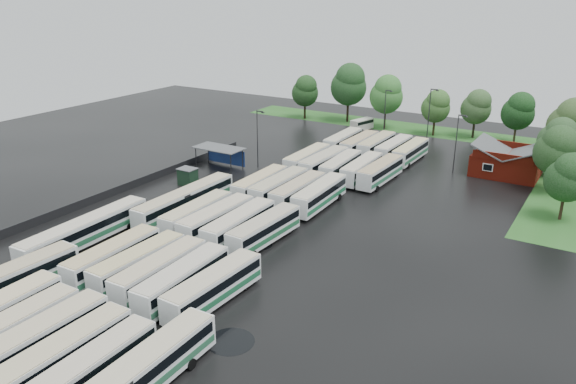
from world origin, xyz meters
The scene contains 57 objects.
ground centered at (0.00, 0.00, 0.00)m, with size 160.00×160.00×0.00m, color black.
brick_building centered at (24.00, 42.77, 1.87)m, with size 10.07×8.60×5.39m.
wash_shed centered at (-17.20, 22.02, 2.99)m, with size 8.20×4.20×3.58m.
utility_hut centered at (-16.20, 12.60, 1.32)m, with size 2.70×2.20×2.62m.
grass_strip_north centered at (2.00, 64.80, 0.01)m, with size 80.00×10.00×0.01m, color #265E1F.
grass_strip_east centered at (34.00, 42.80, 0.01)m, with size 10.00×50.00×0.01m, color #265E1F.
west_fence centered at (-22.20, 8.00, 0.60)m, with size 0.10×50.00×1.20m, color #2D2D30.
bus_r0c1 centered at (-1.18, -26.30, 1.77)m, with size 2.53×11.60×3.22m.
bus_r0c2 centered at (1.87, -25.89, 1.80)m, with size 2.66×11.82×3.28m.
bus_r0c3 centered at (5.22, -26.29, 1.79)m, with size 2.53×11.69×3.25m.
bus_r0c4 centered at (8.35, -26.33, 1.73)m, with size 2.58×11.36×3.15m.
bus_r1c0 centered at (-4.41, -12.73, 1.79)m, with size 2.78×11.77×3.26m.
bus_r1c1 centered at (-1.16, -12.29, 1.75)m, with size 2.66×11.49×3.19m.
bus_r1c2 centered at (1.96, -12.43, 1.79)m, with size 2.67×11.71×3.25m.
bus_r1c3 centered at (5.13, -12.64, 1.81)m, with size 2.85×11.88×3.29m.
bus_r1c4 centered at (8.55, -12.17, 1.81)m, with size 2.92×11.90×3.29m.
bus_r2c0 centered at (-4.57, 0.94, 1.77)m, with size 2.65×11.60×3.22m.
bus_r2c1 centered at (-1.40, 0.86, 1.82)m, with size 2.81×11.95×3.31m.
bus_r2c2 centered at (1.97, 0.92, 1.83)m, with size 2.69×11.99×3.33m.
bus_r2c3 centered at (5.24, 1.39, 1.78)m, with size 2.92×11.70×3.23m.
bus_r3c0 centered at (-4.22, 14.48, 1.75)m, with size 2.65×11.45×3.17m.
bus_r3c1 centered at (-1.13, 14.66, 1.81)m, with size 2.61×11.86×3.30m.
bus_r3c2 centered at (2.02, 14.61, 1.77)m, with size 2.48×11.55×3.22m.
bus_r3c3 centered at (5.27, 14.86, 1.83)m, with size 2.88×11.99×3.32m.
bus_r4c0 centered at (-4.36, 28.45, 1.79)m, with size 2.63×11.75×3.26m.
bus_r4c1 centered at (-1.13, 28.12, 1.83)m, with size 2.83×12.04×3.33m.
bus_r4c2 centered at (1.86, 28.17, 1.74)m, with size 2.88×11.45×3.16m.
bus_r4c3 centered at (5.31, 28.57, 1.76)m, with size 2.72×11.53×3.19m.
bus_r4c4 centered at (8.42, 28.58, 1.80)m, with size 2.86×11.80×3.27m.
bus_r5c0 centered at (-4.48, 41.91, 1.77)m, with size 2.64×11.62×3.22m.
bus_r5c1 centered at (-1.09, 41.65, 1.74)m, with size 2.57×11.41×3.17m.
bus_r5c2 centered at (1.90, 42.35, 1.79)m, with size 2.59×11.69×3.25m.
bus_r5c3 centered at (5.25, 42.10, 1.74)m, with size 2.71×11.43×3.16m.
bus_r5c4 centered at (8.49, 41.67, 1.73)m, with size 2.60×11.34×3.14m.
artic_bus_west_b centered at (-9.02, 3.90, 1.78)m, with size 2.61×17.37×3.22m.
artic_bus_west_c centered at (-12.28, -9.75, 1.80)m, with size 2.92×17.56×3.25m.
minibus centered at (-7.95, 57.94, 1.30)m, with size 3.34×5.71×2.35m.
tree_north_0 centered at (-23.44, 61.08, 6.38)m, with size 5.99×5.99×9.93m.
tree_north_1 centered at (-13.74, 63.24, 8.37)m, with size 7.85×7.85×13.01m.
tree_north_2 centered at (-4.30, 61.63, 7.37)m, with size 6.91×6.91×11.45m.
tree_north_3 centered at (6.39, 61.33, 6.06)m, with size 5.69×5.69×9.43m.
tree_north_4 centered at (13.66, 63.75, 6.28)m, with size 5.90×5.90×9.77m.
tree_north_5 centered at (21.61, 62.76, 6.52)m, with size 6.12×6.12×10.14m.
tree_north_6 centered at (31.23, 61.21, 6.16)m, with size 5.79×5.79×9.59m.
tree_east_0 centered at (34.07, 27.30, 5.86)m, with size 5.50×5.50×9.11m.
tree_east_1 centered at (31.35, 37.55, 6.54)m, with size 6.14×6.14×10.17m.
tree_east_2 centered at (30.54, 45.70, 6.23)m, with size 5.85×5.85×9.69m.
tree_east_3 centered at (31.51, 51.66, 7.61)m, with size 7.14×7.14×11.83m.
lamp_post_ne centered at (16.66, 39.50, 5.56)m, with size 1.47×0.29×9.57m.
lamp_post_nw centered at (-11.90, 25.33, 5.59)m, with size 1.48×0.29×9.63m.
lamp_post_back_w centered at (-2.29, 56.29, 5.35)m, with size 1.42×0.28×9.21m.
lamp_post_back_e centered at (6.92, 55.63, 6.02)m, with size 1.60×0.31×10.37m.
puddle_0 centered at (-4.18, -17.69, 0.00)m, with size 4.33×4.33×0.01m, color black.
puddle_1 centered at (5.33, -22.28, 0.00)m, with size 4.45×4.45×0.01m, color black.
puddle_2 centered at (-6.50, 1.90, 0.00)m, with size 5.78×5.78×0.01m, color black.
puddle_3 centered at (5.11, 0.76, 0.00)m, with size 2.80×2.80×0.01m, color black.
puddle_4 centered at (13.54, -16.23, 0.00)m, with size 4.12×4.12×0.01m, color black.
Camera 1 is at (38.80, -48.17, 28.51)m, focal length 35.00 mm.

